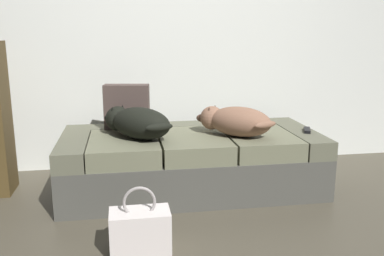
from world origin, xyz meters
name	(u,v)px	position (x,y,z in m)	size (l,w,h in m)	color
back_wall	(178,3)	(0.00, 1.79, 1.40)	(6.40, 0.10, 2.80)	silver
couch	(191,161)	(0.00, 1.11, 0.21)	(1.88, 0.87, 0.43)	#484841
dog_dark	(137,122)	(-0.40, 1.04, 0.54)	(0.54, 0.55, 0.22)	black
dog_tan	(235,121)	(0.30, 0.99, 0.54)	(0.56, 0.49, 0.21)	#845C46
tv_remote	(307,130)	(0.87, 1.02, 0.44)	(0.04, 0.15, 0.02)	black
throw_pillow	(127,107)	(-0.46, 1.34, 0.60)	(0.34, 0.12, 0.34)	#483934
handbag	(140,231)	(-0.42, 0.21, 0.13)	(0.32, 0.18, 0.38)	silver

